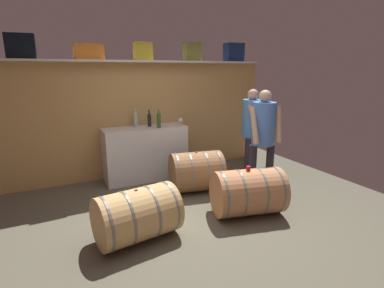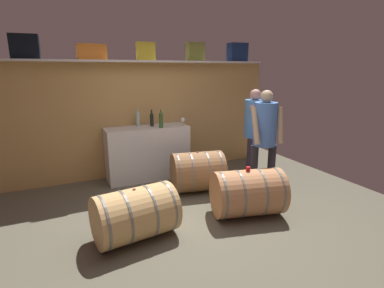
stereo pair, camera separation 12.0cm
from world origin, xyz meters
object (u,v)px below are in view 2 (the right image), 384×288
winemaker_pouring (254,125)px  visitor_tasting (265,132)px  wine_bottle_dark (152,119)px  toolcase_black (25,47)px  wine_bottle_clear (138,118)px  wine_glass (183,120)px  toolcase_navy (237,52)px  work_cabinet (148,153)px  wine_barrel_near (248,193)px  wine_bottle_green (161,120)px  toolcase_olive (195,52)px  toolcase_yellow (146,51)px  tasting_cup (248,169)px  toolcase_orange (91,52)px  wine_barrel_flank (198,172)px  wine_barrel_far (135,214)px

winemaker_pouring → visitor_tasting: bearing=29.9°
wine_bottle_dark → toolcase_black: bearing=175.7°
wine_bottle_clear → wine_glass: 0.79m
toolcase_navy → work_cabinet: (-1.93, -0.17, -1.77)m
work_cabinet → wine_barrel_near: bearing=-67.2°
wine_bottle_green → visitor_tasting: visitor_tasting is taller
wine_bottle_green → toolcase_olive: bearing=23.2°
toolcase_yellow → work_cabinet: bearing=-111.0°
wine_bottle_green → wine_barrel_near: wine_bottle_green is taller
winemaker_pouring → tasting_cup: bearing=13.3°
toolcase_black → toolcase_yellow: toolcase_black is taller
toolcase_orange → tasting_cup: size_ratio=7.69×
toolcase_navy → wine_barrel_near: 3.07m
toolcase_yellow → work_cabinet: size_ratio=0.21×
wine_bottle_clear → visitor_tasting: visitor_tasting is taller
wine_barrel_near → tasting_cup: size_ratio=18.25×
toolcase_black → wine_bottle_clear: 2.00m
wine_bottle_clear → visitor_tasting: bearing=-45.8°
wine_barrel_flank → wine_bottle_dark: bearing=126.0°
toolcase_navy → wine_barrel_far: (-2.63, -2.06, -1.93)m
wine_bottle_green → toolcase_navy: bearing=11.4°
toolcase_black → toolcase_yellow: (1.82, 0.00, -0.03)m
wine_bottle_dark → wine_barrel_flank: wine_bottle_dark is taller
work_cabinet → wine_barrel_flank: (0.56, -0.91, -0.15)m
toolcase_olive → wine_glass: bearing=-139.5°
toolcase_black → wine_barrel_near: size_ratio=0.37×
wine_bottle_green → wine_glass: bearing=4.7°
wine_glass → toolcase_olive: bearing=38.7°
toolcase_olive → winemaker_pouring: bearing=-55.9°
wine_bottle_dark → toolcase_navy: bearing=4.3°
toolcase_orange → tasting_cup: toolcase_orange is taller
wine_bottle_green → wine_bottle_clear: bearing=136.1°
wine_barrel_far → visitor_tasting: bearing=3.5°
wine_barrel_near → tasting_cup: 0.34m
wine_barrel_far → toolcase_olive: bearing=41.9°
toolcase_black → winemaker_pouring: size_ratio=0.24×
toolcase_black → wine_bottle_clear: bearing=1.0°
wine_barrel_flank → tasting_cup: 1.11m
toolcase_navy → wine_barrel_far: 3.86m
winemaker_pouring → visitor_tasting: size_ratio=0.98×
wine_bottle_clear → wine_barrel_near: bearing=-65.9°
toolcase_orange → visitor_tasting: size_ratio=0.27×
wine_glass → visitor_tasting: bearing=-58.7°
wine_barrel_flank → visitor_tasting: visitor_tasting is taller
toolcase_yellow → work_cabinet: toolcase_yellow is taller
toolcase_orange → wine_barrel_far: bearing=-89.6°
wine_bottle_clear → wine_barrel_flank: size_ratio=0.35×
wine_glass → wine_barrel_flank: size_ratio=0.16×
tasting_cup → toolcase_navy: bearing=61.9°
winemaker_pouring → wine_bottle_dark: bearing=-67.8°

